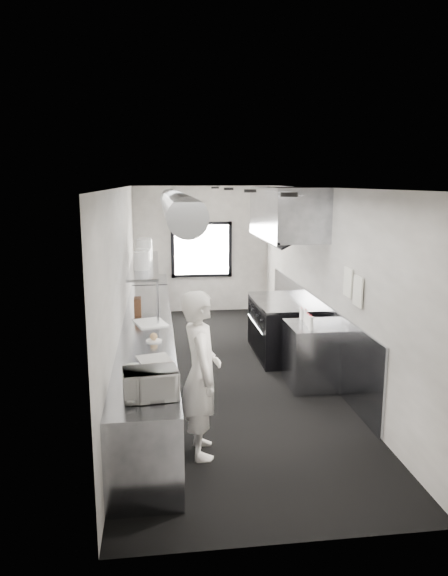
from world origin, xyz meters
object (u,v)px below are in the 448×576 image
object	(u,v)px
plate_stack_c	(144,250)
squeeze_bottle_c	(307,320)
deli_tub_b	(133,369)
plate_stack_b	(143,258)
plate_stack_d	(145,247)
exhaust_hood	(286,213)
pass_shelf	(145,265)
plate_stack_a	(141,261)
squeeze_bottle_e	(302,314)
squeeze_bottle_d	(305,316)
microwave	(151,384)
range	(280,328)
squeeze_bottle_b	(309,321)
prep_counter	(148,357)
far_work_table	(150,300)
line_cook	(201,374)
knife_block	(138,306)
small_plate	(154,341)
cutting_board	(150,323)
bottle_station	(310,355)
squeeze_bottle_a	(311,323)
deli_tub_a	(130,386)

from	to	relation	value
plate_stack_c	squeeze_bottle_c	distance (m)	3.09
deli_tub_b	plate_stack_b	distance (m)	3.01
plate_stack_d	exhaust_hood	bearing A→B (deg)	-26.05
pass_shelf	plate_stack_a	world-z (taller)	plate_stack_a
squeeze_bottle_e	plate_stack_c	bearing A→B (deg)	145.03
squeeze_bottle_d	squeeze_bottle_c	bearing A→B (deg)	-98.71
plate_stack_b	squeeze_bottle_d	size ratio (longest dim) A/B	1.67
microwave	squeeze_bottle_d	size ratio (longest dim) A/B	2.67
range	squeeze_bottle_b	world-z (taller)	squeeze_bottle_b
squeeze_bottle_b	prep_counter	bearing A→B (deg)	172.18
prep_counter	plate_stack_c	bearing A→B (deg)	91.71
plate_stack_a	far_work_table	bearing A→B (deg)	88.48
line_cook	knife_block	size ratio (longest dim) A/B	7.03
small_plate	knife_block	bearing A→B (deg)	99.52
deli_tub_b	microwave	bearing A→B (deg)	-73.70
line_cook	cutting_board	size ratio (longest dim) A/B	3.38
squeeze_bottle_b	exhaust_hood	bearing A→B (deg)	89.51
squeeze_bottle_c	microwave	bearing A→B (deg)	-133.28
bottle_station	squeeze_bottle_a	xyz separation A→B (m)	(-0.09, -0.26, 0.54)
plate_stack_c	plate_stack_a	bearing A→B (deg)	-91.61
cutting_board	knife_block	xyz separation A→B (m)	(-0.19, 0.57, 0.12)
plate_stack_d	squeeze_bottle_b	xyz separation A→B (m)	(2.28, -2.63, -0.76)
exhaust_hood	squeeze_bottle_b	bearing A→B (deg)	-90.49
pass_shelf	small_plate	xyz separation A→B (m)	(0.13, -2.21, -0.63)
plate_stack_c	squeeze_bottle_e	bearing A→B (deg)	-34.97
plate_stack_b	squeeze_bottle_a	world-z (taller)	plate_stack_b
bottle_station	deli_tub_b	size ratio (longest dim) A/B	6.56
far_work_table	small_plate	distance (m)	4.44
exhaust_hood	squeeze_bottle_a	distance (m)	2.17
cutting_board	plate_stack_b	bearing A→B (deg)	95.96
knife_block	plate_stack_d	bearing A→B (deg)	85.92
pass_shelf	plate_stack_d	world-z (taller)	plate_stack_d
far_work_table	knife_block	bearing A→B (deg)	-92.90
deli_tub_a	plate_stack_b	size ratio (longest dim) A/B	0.43
line_cook	deli_tub_b	world-z (taller)	line_cook
range	squeeze_bottle_e	size ratio (longest dim) A/B	9.69
microwave	squeeze_bottle_b	bearing A→B (deg)	38.81
squeeze_bottle_b	far_work_table	bearing A→B (deg)	119.14
deli_tub_b	squeeze_bottle_b	world-z (taller)	squeeze_bottle_b
prep_counter	cutting_board	size ratio (longest dim) A/B	11.32
deli_tub_b	knife_block	bearing A→B (deg)	90.57
range	plate_stack_c	world-z (taller)	plate_stack_c
cutting_board	squeeze_bottle_d	world-z (taller)	squeeze_bottle_d
deli_tub_b	squeeze_bottle_d	bearing A→B (deg)	37.49
squeeze_bottle_a	squeeze_bottle_c	xyz separation A→B (m)	(0.02, 0.26, -0.01)
far_work_table	deli_tub_b	distance (m)	5.57
deli_tub_a	pass_shelf	bearing A→B (deg)	88.63
plate_stack_d	range	bearing A→B (deg)	-26.64
plate_stack_d	squeeze_bottle_e	world-z (taller)	plate_stack_d
cutting_board	squeeze_bottle_e	xyz separation A→B (m)	(2.20, -0.05, 0.07)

